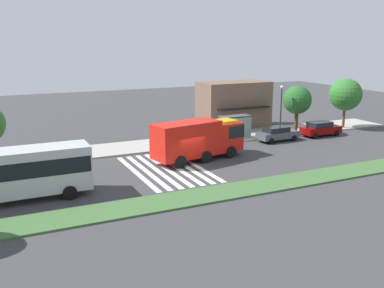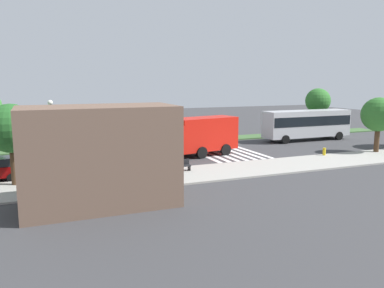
# 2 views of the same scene
# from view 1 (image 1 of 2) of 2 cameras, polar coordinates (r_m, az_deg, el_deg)

# --- Properties ---
(ground_plane) EXTENTS (120.00, 120.00, 0.00)m
(ground_plane) POSITION_cam_1_polar(r_m,az_deg,el_deg) (38.47, 0.12, -2.84)
(ground_plane) COLOR #38383A
(sidewalk) EXTENTS (60.00, 5.14, 0.14)m
(sidewalk) POSITION_cam_1_polar(r_m,az_deg,el_deg) (45.96, -4.40, -0.06)
(sidewalk) COLOR #9E9B93
(sidewalk) RESTS_ON ground_plane
(median_strip) EXTENTS (60.00, 3.00, 0.14)m
(median_strip) POSITION_cam_1_polar(r_m,az_deg,el_deg) (32.27, 5.78, -6.05)
(median_strip) COLOR #3D6033
(median_strip) RESTS_ON ground_plane
(crosswalk) EXTENTS (5.85, 10.57, 0.01)m
(crosswalk) POSITION_cam_1_polar(r_m,az_deg,el_deg) (37.51, -3.32, -3.28)
(crosswalk) COLOR silver
(crosswalk) RESTS_ON ground_plane
(fire_truck) EXTENTS (9.46, 4.29, 3.66)m
(fire_truck) POSITION_cam_1_polar(r_m,az_deg,el_deg) (39.95, 1.06, 0.79)
(fire_truck) COLOR red
(fire_truck) RESTS_ON ground_plane
(parked_car_west) EXTENTS (4.82, 2.20, 1.59)m
(parked_car_west) POSITION_cam_1_polar(r_m,az_deg,el_deg) (48.42, 11.12, 1.35)
(parked_car_west) COLOR #474C51
(parked_car_west) RESTS_ON ground_plane
(parked_car_mid) EXTENTS (4.81, 2.18, 1.68)m
(parked_car_mid) POSITION_cam_1_polar(r_m,az_deg,el_deg) (52.17, 16.48, 1.96)
(parked_car_mid) COLOR #720505
(parked_car_mid) RESTS_ON ground_plane
(transit_bus) EXTENTS (11.15, 2.85, 3.62)m
(transit_bus) POSITION_cam_1_polar(r_m,az_deg,el_deg) (31.91, -23.19, -3.43)
(transit_bus) COLOR #B2B2B7
(transit_bus) RESTS_ON ground_plane
(bus_stop_shelter) EXTENTS (3.50, 1.40, 2.46)m
(bus_stop_shelter) POSITION_cam_1_polar(r_m,az_deg,el_deg) (48.39, 5.81, 2.80)
(bus_stop_shelter) COLOR #4C4C51
(bus_stop_shelter) RESTS_ON sidewalk
(bench_near_shelter) EXTENTS (1.60, 0.50, 0.90)m
(bench_near_shelter) POSITION_cam_1_polar(r_m,az_deg,el_deg) (46.75, 1.56, 0.87)
(bench_near_shelter) COLOR black
(bench_near_shelter) RESTS_ON sidewalk
(street_lamp) EXTENTS (0.36, 0.36, 5.69)m
(street_lamp) POSITION_cam_1_polar(r_m,az_deg,el_deg) (50.35, 11.58, 4.91)
(street_lamp) COLOR #2D2D30
(street_lamp) RESTS_ON sidewalk
(storefront_building) EXTENTS (8.66, 5.13, 5.77)m
(storefront_building) POSITION_cam_1_polar(r_m,az_deg,el_deg) (54.72, 5.48, 5.12)
(storefront_building) COLOR brown
(storefront_building) RESTS_ON ground_plane
(sidewalk_tree_east) EXTENTS (3.30, 3.30, 5.52)m
(sidewalk_tree_east) POSITION_cam_1_polar(r_m,az_deg,el_deg) (52.17, 13.62, 5.60)
(sidewalk_tree_east) COLOR #47301E
(sidewalk_tree_east) RESTS_ON sidewalk
(sidewalk_tree_far_east) EXTENTS (3.95, 3.95, 6.08)m
(sidewalk_tree_far_east) POSITION_cam_1_polar(r_m,az_deg,el_deg) (57.03, 19.47, 6.11)
(sidewalk_tree_far_east) COLOR #513823
(sidewalk_tree_far_east) RESTS_ON sidewalk
(fire_hydrant) EXTENTS (0.28, 0.28, 0.70)m
(fire_hydrant) POSITION_cam_1_polar(r_m,az_deg,el_deg) (41.42, -16.65, -1.52)
(fire_hydrant) COLOR gold
(fire_hydrant) RESTS_ON sidewalk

